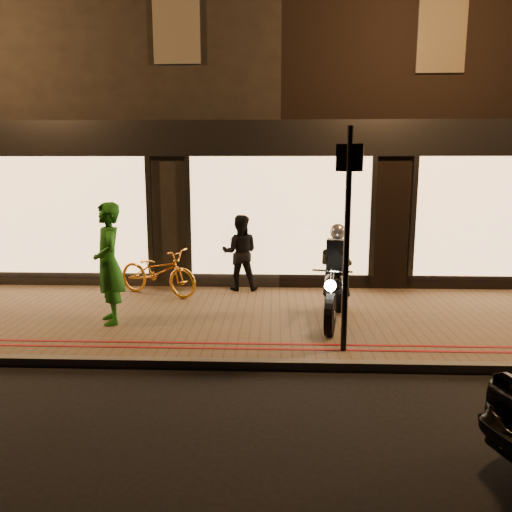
% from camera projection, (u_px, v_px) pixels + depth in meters
% --- Properties ---
extents(ground, '(90.00, 90.00, 0.00)m').
position_uv_depth(ground, '(281.00, 371.00, 6.46)').
color(ground, black).
rests_on(ground, ground).
extents(sidewalk, '(50.00, 4.00, 0.12)m').
position_uv_depth(sidewalk, '(280.00, 319.00, 8.42)').
color(sidewalk, brown).
rests_on(sidewalk, ground).
extents(kerb_stone, '(50.00, 0.14, 0.12)m').
position_uv_depth(kerb_stone, '(281.00, 365.00, 6.50)').
color(kerb_stone, '#59544C').
rests_on(kerb_stone, ground).
extents(red_kerb_lines, '(50.00, 0.26, 0.01)m').
position_uv_depth(red_kerb_lines, '(281.00, 347.00, 6.98)').
color(red_kerb_lines, maroon).
rests_on(red_kerb_lines, sidewalk).
extents(building_row, '(48.00, 10.11, 8.50)m').
position_uv_depth(building_row, '(279.00, 109.00, 14.54)').
color(building_row, black).
rests_on(building_row, ground).
extents(motorcycle, '(0.72, 1.92, 1.59)m').
position_uv_depth(motorcycle, '(336.00, 285.00, 8.01)').
color(motorcycle, black).
rests_on(motorcycle, sidewalk).
extents(sign_post, '(0.34, 0.15, 3.00)m').
position_uv_depth(sign_post, '(347.00, 229.00, 6.55)').
color(sign_post, black).
rests_on(sign_post, sidewalk).
extents(bicycle_gold, '(1.86, 1.29, 0.93)m').
position_uv_depth(bicycle_gold, '(158.00, 272.00, 9.70)').
color(bicycle_gold, orange).
rests_on(bicycle_gold, sidewalk).
extents(person_green, '(0.73, 0.84, 1.94)m').
position_uv_depth(person_green, '(109.00, 263.00, 7.90)').
color(person_green, '#1D681B').
rests_on(person_green, sidewalk).
extents(person_dark, '(0.75, 0.59, 1.53)m').
position_uv_depth(person_dark, '(240.00, 253.00, 10.07)').
color(person_dark, black).
rests_on(person_dark, sidewalk).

